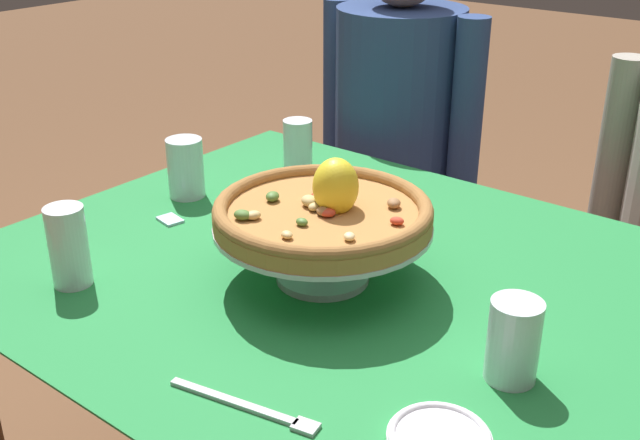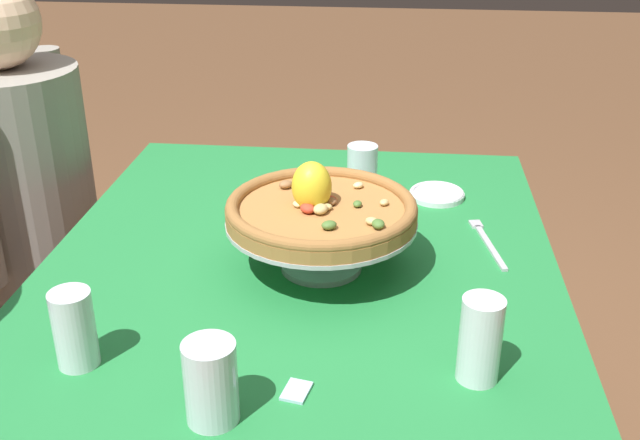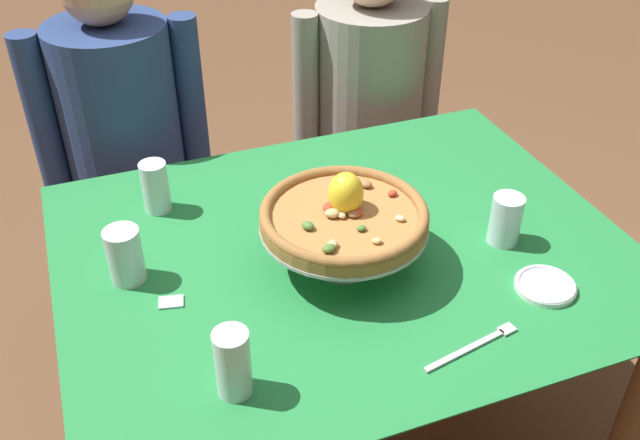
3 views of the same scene
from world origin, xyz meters
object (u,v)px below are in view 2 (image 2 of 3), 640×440
object	(u,v)px
diner_right	(30,224)
side_plate	(437,194)
water_glass_back_left	(75,333)
water_glass_side_right	(362,173)
pizza	(321,208)
dinner_fork	(487,241)
sugar_packet	(296,391)
water_glass_front_left	(480,345)
pizza_stand	(321,232)
water_glass_side_left	(211,387)

from	to	relation	value
diner_right	side_plate	bearing A→B (deg)	-93.02
water_glass_back_left	water_glass_side_right	bearing A→B (deg)	-29.45
pizza	dinner_fork	distance (m)	0.37
sugar_packet	diner_right	xyz separation A→B (m)	(0.79, 0.80, -0.15)
pizza	diner_right	distance (m)	0.94
pizza	water_glass_back_left	bearing A→B (deg)	135.05
water_glass_back_left	diner_right	xyz separation A→B (m)	(0.75, 0.46, -0.20)
side_plate	sugar_packet	size ratio (longest dim) A/B	2.52
water_glass_front_left	dinner_fork	world-z (taller)	water_glass_front_left
pizza_stand	water_glass_side_left	distance (m)	0.46
water_glass_front_left	dinner_fork	distance (m)	0.46
water_glass_front_left	pizza	bearing A→B (deg)	40.56
water_glass_back_left	dinner_fork	bearing A→B (deg)	-54.21
water_glass_back_left	sugar_packet	size ratio (longest dim) A/B	2.53
water_glass_side_right	dinner_fork	bearing A→B (deg)	-130.21
water_glass_front_left	diner_right	world-z (taller)	diner_right
water_glass_side_right	water_glass_side_left	bearing A→B (deg)	168.64
dinner_fork	diner_right	distance (m)	1.17
side_plate	dinner_fork	bearing A→B (deg)	-156.93
dinner_fork	sugar_packet	xyz separation A→B (m)	(-0.52, 0.32, -0.00)
water_glass_side_right	sugar_packet	bearing A→B (deg)	175.79
sugar_packet	side_plate	bearing A→B (deg)	-17.24
side_plate	diner_right	xyz separation A→B (m)	(0.05, 1.03, -0.16)
water_glass_side_left	water_glass_back_left	world-z (taller)	water_glass_back_left
water_glass_back_left	water_glass_front_left	size ratio (longest dim) A/B	0.93
dinner_fork	sugar_packet	world-z (taller)	dinner_fork
water_glass_side_left	water_glass_back_left	size ratio (longest dim) A/B	0.98
pizza_stand	water_glass_back_left	size ratio (longest dim) A/B	2.82
water_glass_side_left	side_plate	distance (m)	0.87
water_glass_side_left	sugar_packet	xyz separation A→B (m)	(0.07, -0.11, -0.05)
water_glass_side_right	water_glass_front_left	size ratio (longest dim) A/B	0.86
water_glass_side_left	water_glass_front_left	xyz separation A→B (m)	(0.13, -0.37, 0.01)
water_glass_front_left	sugar_packet	xyz separation A→B (m)	(-0.06, 0.27, -0.06)
sugar_packet	diner_right	distance (m)	1.14
side_plate	diner_right	world-z (taller)	diner_right
pizza_stand	water_glass_side_left	world-z (taller)	water_glass_side_left
water_glass_side_left	water_glass_back_left	xyz separation A→B (m)	(0.10, 0.24, 0.00)
side_plate	pizza_stand	bearing A→B (deg)	147.30
water_glass_back_left	sugar_packet	distance (m)	0.35
dinner_fork	water_glass_front_left	bearing A→B (deg)	172.85
pizza_stand	side_plate	bearing A→B (deg)	-32.70
pizza_stand	water_glass_side_right	bearing A→B (deg)	-8.84
pizza	sugar_packet	world-z (taller)	pizza
sugar_packet	water_glass_side_left	bearing A→B (deg)	122.07
dinner_fork	water_glass_side_left	bearing A→B (deg)	143.64
side_plate	diner_right	size ratio (longest dim) A/B	0.10
water_glass_front_left	sugar_packet	world-z (taller)	water_glass_front_left
pizza	water_glass_front_left	distance (m)	0.42
pizza	water_glass_back_left	size ratio (longest dim) A/B	2.80
pizza	water_glass_front_left	size ratio (longest dim) A/B	2.59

